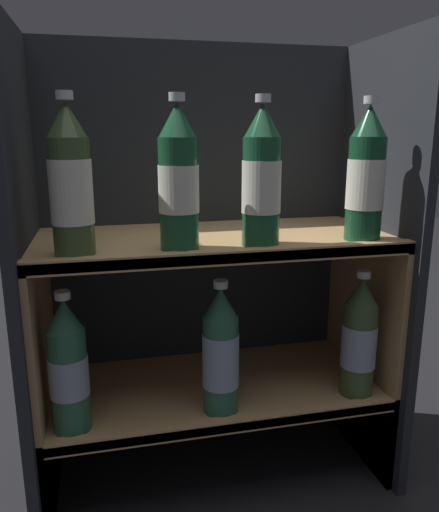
# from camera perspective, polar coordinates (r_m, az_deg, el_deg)

# --- Properties ---
(fridge_back_wall) EXTENTS (0.73, 0.02, 0.92)m
(fridge_back_wall) POSITION_cam_1_polar(r_m,az_deg,el_deg) (1.17, -2.40, 0.54)
(fridge_back_wall) COLOR #23262B
(fridge_back_wall) RESTS_ON ground_plane
(fridge_side_left) EXTENTS (0.02, 0.36, 0.92)m
(fridge_side_left) POSITION_cam_1_polar(r_m,az_deg,el_deg) (1.00, -21.03, -2.76)
(fridge_side_left) COLOR #23262B
(fridge_side_left) RESTS_ON ground_plane
(fridge_side_right) EXTENTS (0.02, 0.36, 0.92)m
(fridge_side_right) POSITION_cam_1_polar(r_m,az_deg,el_deg) (1.14, 17.17, -0.44)
(fridge_side_right) COLOR #23262B
(fridge_side_right) RESTS_ON ground_plane
(shelf_lower) EXTENTS (0.69, 0.32, 0.21)m
(shelf_lower) POSITION_cam_1_polar(r_m,az_deg,el_deg) (1.12, -0.45, -16.15)
(shelf_lower) COLOR tan
(shelf_lower) RESTS_ON ground_plane
(shelf_upper) EXTENTS (0.69, 0.32, 0.54)m
(shelf_upper) POSITION_cam_1_polar(r_m,az_deg,el_deg) (1.02, -0.51, -5.08)
(shelf_upper) COLOR tan
(shelf_upper) RESTS_ON ground_plane
(bottle_upper_front_0) EXTENTS (0.07, 0.07, 0.26)m
(bottle_upper_front_0) POSITION_cam_1_polar(r_m,az_deg,el_deg) (0.85, -16.65, 7.88)
(bottle_upper_front_0) COLOR #384C28
(bottle_upper_front_0) RESTS_ON shelf_upper
(bottle_upper_front_1) EXTENTS (0.07, 0.07, 0.26)m
(bottle_upper_front_1) POSITION_cam_1_polar(r_m,az_deg,el_deg) (0.86, -4.70, 8.53)
(bottle_upper_front_1) COLOR #194C2D
(bottle_upper_front_1) RESTS_ON shelf_upper
(bottle_upper_front_2) EXTENTS (0.07, 0.07, 0.26)m
(bottle_upper_front_2) POSITION_cam_1_polar(r_m,az_deg,el_deg) (0.89, 4.82, 8.70)
(bottle_upper_front_2) COLOR #194C2D
(bottle_upper_front_2) RESTS_ON shelf_upper
(bottle_upper_front_3) EXTENTS (0.07, 0.07, 0.26)m
(bottle_upper_front_3) POSITION_cam_1_polar(r_m,az_deg,el_deg) (0.98, 16.38, 8.63)
(bottle_upper_front_3) COLOR #144228
(bottle_upper_front_3) RESTS_ON shelf_upper
(bottle_lower_front_0) EXTENTS (0.07, 0.07, 0.26)m
(bottle_lower_front_0) POSITION_cam_1_polar(r_m,az_deg,el_deg) (0.94, -16.89, -12.20)
(bottle_lower_front_0) COLOR #285B42
(bottle_lower_front_0) RESTS_ON shelf_lower
(bottle_lower_front_1) EXTENTS (0.07, 0.07, 0.26)m
(bottle_lower_front_1) POSITION_cam_1_polar(r_m,az_deg,el_deg) (0.96, 0.13, -11.11)
(bottle_lower_front_1) COLOR #285B42
(bottle_lower_front_1) RESTS_ON shelf_lower
(bottle_lower_front_2) EXTENTS (0.07, 0.07, 0.26)m
(bottle_lower_front_2) POSITION_cam_1_polar(r_m,az_deg,el_deg) (1.06, 15.66, -9.17)
(bottle_lower_front_2) COLOR #384C28
(bottle_lower_front_2) RESTS_ON shelf_lower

